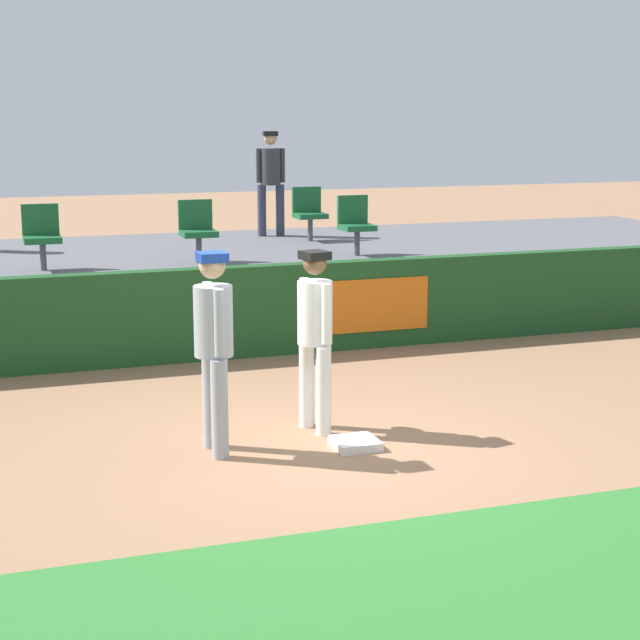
{
  "coord_description": "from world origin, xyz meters",
  "views": [
    {
      "loc": [
        -2.99,
        -8.37,
        3.01
      ],
      "look_at": [
        0.22,
        1.0,
        1.0
      ],
      "focal_mm": 57.68,
      "sensor_mm": 36.0,
      "label": 1
    }
  ],
  "objects_px": {
    "seat_front_left": "(42,233)",
    "spectator_hooded": "(271,176)",
    "first_base": "(356,444)",
    "seat_back_right": "(309,211)",
    "player_runner_visitor": "(214,338)",
    "seat_front_center": "(197,228)",
    "seat_front_right": "(355,222)",
    "player_fielder_home": "(315,328)"
  },
  "relations": [
    {
      "from": "seat_front_left",
      "to": "player_runner_visitor",
      "type": "bearing_deg",
      "value": -77.47
    },
    {
      "from": "seat_front_right",
      "to": "player_runner_visitor",
      "type": "bearing_deg",
      "value": -123.09
    },
    {
      "from": "player_fielder_home",
      "to": "spectator_hooded",
      "type": "height_order",
      "value": "spectator_hooded"
    },
    {
      "from": "first_base",
      "to": "spectator_hooded",
      "type": "xyz_separation_m",
      "value": [
        1.5,
        7.83,
        1.95
      ]
    },
    {
      "from": "seat_front_center",
      "to": "seat_front_right",
      "type": "bearing_deg",
      "value": -0.0
    },
    {
      "from": "seat_back_right",
      "to": "first_base",
      "type": "bearing_deg",
      "value": -105.01
    },
    {
      "from": "seat_front_left",
      "to": "spectator_hooded",
      "type": "xyz_separation_m",
      "value": [
        3.83,
        2.6,
        0.51
      ]
    },
    {
      "from": "player_runner_visitor",
      "to": "seat_front_left",
      "type": "bearing_deg",
      "value": -168.39
    },
    {
      "from": "seat_back_right",
      "to": "seat_front_right",
      "type": "xyz_separation_m",
      "value": [
        0.1,
        -1.8,
        -0.0
      ]
    },
    {
      "from": "first_base",
      "to": "player_runner_visitor",
      "type": "height_order",
      "value": "player_runner_visitor"
    },
    {
      "from": "player_runner_visitor",
      "to": "seat_front_right",
      "type": "height_order",
      "value": "seat_front_right"
    },
    {
      "from": "seat_back_right",
      "to": "seat_front_left",
      "type": "xyz_separation_m",
      "value": [
        -4.22,
        -1.8,
        -0.0
      ]
    },
    {
      "from": "first_base",
      "to": "seat_back_right",
      "type": "bearing_deg",
      "value": 74.99
    },
    {
      "from": "seat_front_left",
      "to": "seat_front_center",
      "type": "height_order",
      "value": "same"
    },
    {
      "from": "player_runner_visitor",
      "to": "seat_back_right",
      "type": "bearing_deg",
      "value": 154.23
    },
    {
      "from": "first_base",
      "to": "seat_back_right",
      "type": "relative_size",
      "value": 0.48
    },
    {
      "from": "first_base",
      "to": "player_fielder_home",
      "type": "xyz_separation_m",
      "value": [
        -0.18,
        0.63,
        0.96
      ]
    },
    {
      "from": "seat_back_right",
      "to": "seat_front_left",
      "type": "relative_size",
      "value": 1.0
    },
    {
      "from": "seat_front_right",
      "to": "seat_front_left",
      "type": "bearing_deg",
      "value": 180.0
    },
    {
      "from": "first_base",
      "to": "player_runner_visitor",
      "type": "xyz_separation_m",
      "value": [
        -1.23,
        0.29,
        1.01
      ]
    },
    {
      "from": "player_runner_visitor",
      "to": "seat_back_right",
      "type": "xyz_separation_m",
      "value": [
        3.12,
        6.74,
        0.43
      ]
    },
    {
      "from": "player_runner_visitor",
      "to": "seat_front_center",
      "type": "distance_m",
      "value": 5.05
    },
    {
      "from": "first_base",
      "to": "spectator_hooded",
      "type": "distance_m",
      "value": 8.21
    },
    {
      "from": "seat_front_center",
      "to": "seat_front_left",
      "type": "bearing_deg",
      "value": 180.0
    },
    {
      "from": "first_base",
      "to": "spectator_hooded",
      "type": "height_order",
      "value": "spectator_hooded"
    },
    {
      "from": "player_fielder_home",
      "to": "seat_front_left",
      "type": "xyz_separation_m",
      "value": [
        -2.15,
        4.6,
        0.47
      ]
    },
    {
      "from": "player_runner_visitor",
      "to": "seat_front_right",
      "type": "xyz_separation_m",
      "value": [
        3.22,
        4.94,
        0.42
      ]
    },
    {
      "from": "seat_back_right",
      "to": "seat_front_left",
      "type": "distance_m",
      "value": 4.59
    },
    {
      "from": "seat_front_center",
      "to": "spectator_hooded",
      "type": "height_order",
      "value": "spectator_hooded"
    },
    {
      "from": "seat_front_center",
      "to": "spectator_hooded",
      "type": "distance_m",
      "value": 3.2
    },
    {
      "from": "seat_back_right",
      "to": "seat_front_center",
      "type": "xyz_separation_m",
      "value": [
        -2.18,
        -1.8,
        -0.0
      ]
    },
    {
      "from": "player_fielder_home",
      "to": "seat_back_right",
      "type": "distance_m",
      "value": 6.75
    },
    {
      "from": "player_fielder_home",
      "to": "seat_front_right",
      "type": "xyz_separation_m",
      "value": [
        2.17,
        4.6,
        0.47
      ]
    },
    {
      "from": "first_base",
      "to": "seat_front_left",
      "type": "xyz_separation_m",
      "value": [
        -2.33,
        5.24,
        1.44
      ]
    },
    {
      "from": "player_runner_visitor",
      "to": "seat_front_right",
      "type": "relative_size",
      "value": 2.16
    },
    {
      "from": "player_runner_visitor",
      "to": "seat_front_right",
      "type": "distance_m",
      "value": 5.91
    },
    {
      "from": "seat_front_center",
      "to": "spectator_hooded",
      "type": "relative_size",
      "value": 0.5
    },
    {
      "from": "player_fielder_home",
      "to": "spectator_hooded",
      "type": "relative_size",
      "value": 1.03
    },
    {
      "from": "player_fielder_home",
      "to": "seat_front_center",
      "type": "bearing_deg",
      "value": 168.8
    },
    {
      "from": "player_runner_visitor",
      "to": "seat_front_left",
      "type": "height_order",
      "value": "seat_front_left"
    },
    {
      "from": "player_fielder_home",
      "to": "seat_back_right",
      "type": "relative_size",
      "value": 2.07
    },
    {
      "from": "seat_back_right",
      "to": "seat_front_left",
      "type": "height_order",
      "value": "same"
    }
  ]
}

